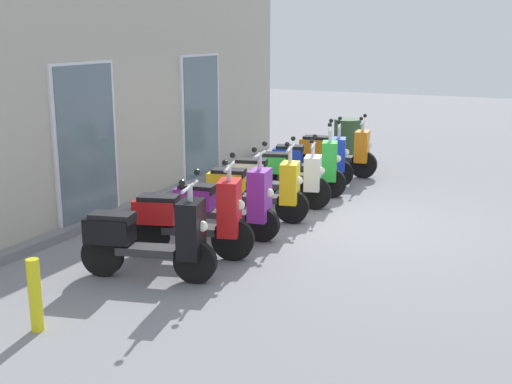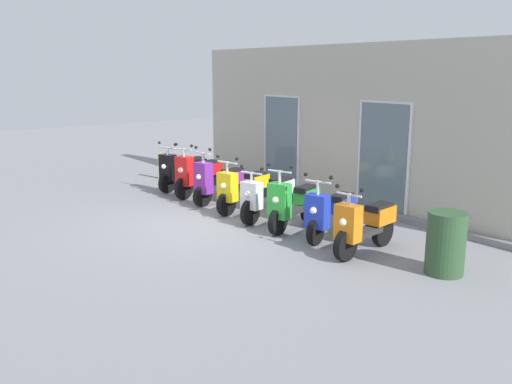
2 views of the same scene
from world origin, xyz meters
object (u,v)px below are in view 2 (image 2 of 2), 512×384
Objects in this scene: scooter_black at (182,170)px; scooter_yellow at (243,189)px; scooter_blue at (330,212)px; scooter_orange at (365,225)px; scooter_green at (293,203)px; trash_bin at (446,243)px; curb_bollard at (161,166)px; scooter_purple at (219,181)px; scooter_white at (268,195)px; scooter_red at (198,174)px.

scooter_black is 2.62m from scooter_yellow.
scooter_yellow is 1.05× the size of scooter_blue.
scooter_orange is at bearing -9.20° from scooter_blue.
scooter_black is at bearing 178.76° from scooter_green.
scooter_orange is 1.70× the size of trash_bin.
trash_bin is at bearing 1.97° from scooter_yellow.
scooter_blue is at bearing 1.95° from scooter_yellow.
scooter_green reaches higher than scooter_yellow.
curb_bollard is at bearing 176.94° from scooter_green.
scooter_black is at bearing 177.86° from scooter_purple.
scooter_green is 1.69× the size of trash_bin.
scooter_yellow is at bearing -179.03° from scooter_white.
scooter_red is 0.99× the size of scooter_yellow.
scooter_white is (1.72, 0.01, -0.01)m from scooter_purple.
scooter_green is (1.62, -0.03, 0.01)m from scooter_yellow.
scooter_orange reaches higher than curb_bollard.
scooter_red is 6.52m from trash_bin.
scooter_green is (4.24, -0.09, -0.00)m from scooter_black.
scooter_yellow is at bearing 178.99° from scooter_green.
scooter_yellow reaches higher than scooter_white.
scooter_purple reaches higher than curb_bollard.
scooter_green is 5.79m from curb_bollard.
scooter_black is 1.00× the size of scooter_green.
curb_bollard is at bearing 179.24° from trash_bin.
scooter_blue is at bearing 1.44° from scooter_purple.
scooter_green is 3.10m from trash_bin.
scooter_red reaches higher than scooter_blue.
scooter_orange is at bearing -0.86° from scooter_purple.
scooter_green is at bearing 178.81° from scooter_orange.
scooter_purple reaches higher than scooter_black.
scooter_black is 5.09m from scooter_blue.
scooter_white is 3.90m from trash_bin.
scooter_yellow reaches higher than scooter_black.
scooter_red is 1.02× the size of scooter_purple.
scooter_purple is 1.63× the size of trash_bin.
scooter_black reaches higher than curb_bollard.
scooter_blue reaches higher than trash_bin.
trash_bin is 1.31× the size of curb_bollard.
scooter_white is 1.04× the size of scooter_orange.
scooter_black is 0.96× the size of scooter_white.
scooter_orange is at bearing -1.76° from scooter_white.
curb_bollard is (-4.16, 0.28, -0.12)m from scooter_yellow.
scooter_white is 2.58m from scooter_orange.
trash_bin is 8.88m from curb_bollard.
trash_bin is (2.25, 0.08, -0.01)m from scooter_blue.
scooter_green reaches higher than scooter_orange.
trash_bin is at bearing 0.77° from scooter_black.
scooter_purple is at bearing 179.14° from scooter_orange.
scooter_purple is at bearing -4.94° from curb_bollard.
scooter_blue is 2.25m from trash_bin.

